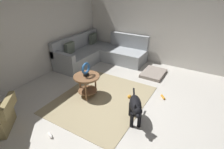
% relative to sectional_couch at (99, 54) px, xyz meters
% --- Properties ---
extents(ground_plane, '(6.00, 6.00, 0.10)m').
position_rel_sectional_couch_xyz_m(ground_plane, '(-1.99, -2.02, -0.34)').
color(ground_plane, beige).
extents(wall_back, '(6.00, 0.12, 2.70)m').
position_rel_sectional_couch_xyz_m(wall_back, '(-1.99, 0.92, 1.06)').
color(wall_back, silver).
rests_on(wall_back, ground_plane).
extents(wall_right, '(0.12, 6.00, 2.70)m').
position_rel_sectional_couch_xyz_m(wall_right, '(0.95, -2.02, 1.06)').
color(wall_right, silver).
rests_on(wall_right, ground_plane).
extents(area_rug, '(2.30, 1.90, 0.01)m').
position_rel_sectional_couch_xyz_m(area_rug, '(-1.84, -1.32, -0.28)').
color(area_rug, tan).
rests_on(area_rug, ground_plane).
extents(sectional_couch, '(2.20, 2.25, 0.88)m').
position_rel_sectional_couch_xyz_m(sectional_couch, '(0.00, 0.00, 0.00)').
color(sectional_couch, '#9EA3A8').
rests_on(sectional_couch, ground_plane).
extents(side_table, '(0.60, 0.60, 0.54)m').
position_rel_sectional_couch_xyz_m(side_table, '(-1.87, -0.94, 0.13)').
color(side_table, brown).
rests_on(side_table, ground_plane).
extents(torus_sculpture, '(0.28, 0.08, 0.33)m').
position_rel_sectional_couch_xyz_m(torus_sculpture, '(-1.87, -0.94, 0.42)').
color(torus_sculpture, black).
rests_on(torus_sculpture, side_table).
extents(dog_bed_mat, '(0.80, 0.60, 0.09)m').
position_rel_sectional_couch_xyz_m(dog_bed_mat, '(-0.01, -1.94, -0.24)').
color(dog_bed_mat, gray).
rests_on(dog_bed_mat, ground_plane).
extents(dog, '(0.76, 0.47, 0.63)m').
position_rel_sectional_couch_xyz_m(dog, '(-2.15, -2.30, 0.09)').
color(dog, black).
rests_on(dog, ground_plane).
extents(dog_toy_ball, '(0.09, 0.09, 0.09)m').
position_rel_sectional_couch_xyz_m(dog_toy_ball, '(-1.46, -1.86, -0.24)').
color(dog_toy_ball, orange).
rests_on(dog_toy_ball, ground_plane).
extents(dog_toy_rope, '(0.16, 0.15, 0.05)m').
position_rel_sectional_couch_xyz_m(dog_toy_rope, '(-1.05, -2.54, -0.26)').
color(dog_toy_rope, orange).
rests_on(dog_toy_rope, ground_plane).
extents(dog_toy_bone, '(0.12, 0.19, 0.06)m').
position_rel_sectional_couch_xyz_m(dog_toy_bone, '(-3.24, -1.15, -0.26)').
color(dog_toy_bone, silver).
rests_on(dog_toy_bone, ground_plane).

